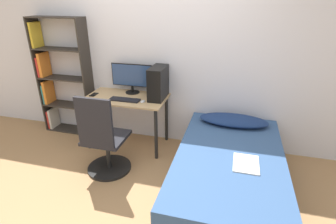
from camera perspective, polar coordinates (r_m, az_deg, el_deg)
ground_plane at (r=2.93m, az=-10.86°, el=-18.56°), size 14.00×14.00×0.00m
wall_back at (r=3.59m, az=-2.41°, el=12.49°), size 8.00×0.05×2.50m
desk at (r=3.60m, az=-8.98°, el=1.60°), size 1.08×0.60×0.72m
bookshelf at (r=4.25m, az=-22.73°, el=6.52°), size 0.79×0.26×1.71m
office_chair at (r=3.15m, az=-13.71°, el=-6.86°), size 0.53×0.53×1.01m
bed at (r=2.92m, az=12.95°, el=-12.95°), size 1.11×1.95×0.48m
pillow at (r=3.39m, az=14.06°, el=-1.73°), size 0.85×0.36×0.11m
magazine at (r=2.67m, az=16.62°, el=-10.71°), size 0.24×0.32×0.01m
monitor at (r=3.65m, az=-7.90°, el=7.58°), size 0.58×0.20×0.41m
keyboard at (r=3.44m, az=-9.40°, el=2.67°), size 0.39×0.13×0.02m
pc_tower at (r=3.42m, az=-2.14°, el=6.36°), size 0.18×0.40×0.42m
mouse at (r=3.35m, az=-5.53°, el=2.30°), size 0.06×0.09×0.02m
phone at (r=3.73m, az=-15.83°, el=3.68°), size 0.07×0.14×0.01m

